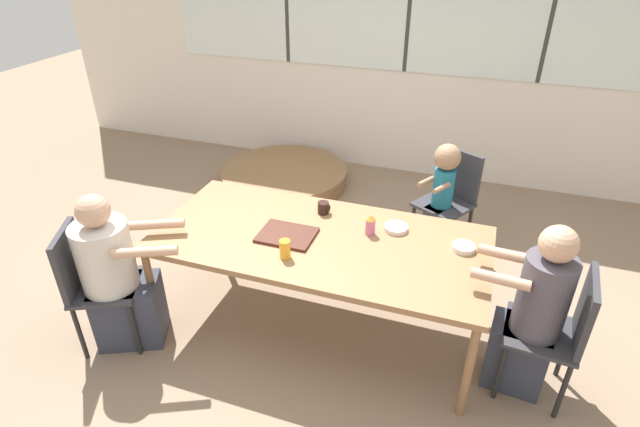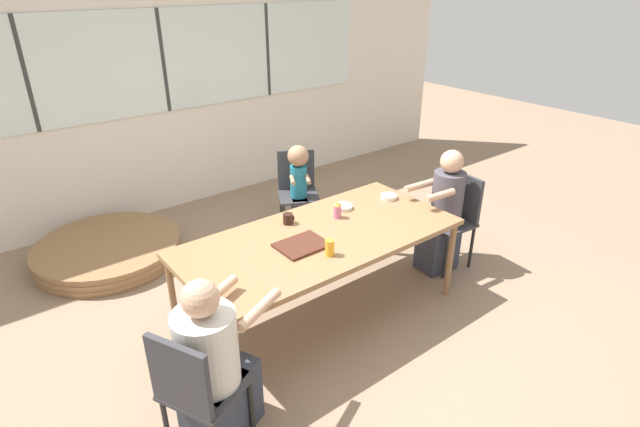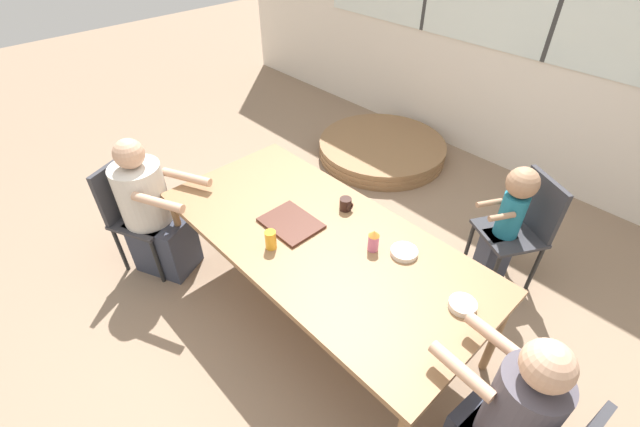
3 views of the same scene
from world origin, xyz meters
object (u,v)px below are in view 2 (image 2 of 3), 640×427
Objects in this scene: person_man_blue_shirt at (214,371)px; sippy_cup at (337,209)px; bowl_white_shallow at (389,197)px; bowl_cereal at (343,207)px; juice_glass at (330,248)px; folded_table_stack at (109,251)px; chair_for_man_blue_shirt at (194,387)px; chair_for_woman_green_shirt at (456,213)px; coffee_mug at (288,219)px; chair_for_toddler at (297,185)px; person_woman_green_shirt at (443,216)px; person_toddler at (299,190)px.

person_man_blue_shirt is 7.78× the size of sippy_cup.
bowl_white_shallow reaches higher than bowl_cereal.
sippy_cup is at bearing -178.94° from bowl_white_shallow.
juice_glass is at bearing -134.96° from sippy_cup.
sippy_cup is 0.11× the size of folded_table_stack.
chair_for_man_blue_shirt reaches higher than bowl_white_shallow.
sippy_cup is (-1.18, 0.27, 0.27)m from chair_for_woman_green_shirt.
juice_glass is at bearing -94.91° from coffee_mug.
person_woman_green_shirt reaches higher than chair_for_toddler.
sippy_cup is at bearing -145.67° from bowl_cereal.
juice_glass reaches higher than bowl_cereal.
chair_for_toddler is 0.88× the size of person_toddler.
person_toddler reaches higher than juice_glass.
chair_for_toddler is 1.17m from bowl_white_shallow.
chair_for_man_blue_shirt is 0.76× the size of person_woman_green_shirt.
chair_for_man_blue_shirt is 5.58× the size of bowl_cereal.
coffee_mug reaches higher than bowl_white_shallow.
bowl_cereal reaches higher than folded_table_stack.
person_toddler is at bearing 50.16° from coffee_mug.
person_toddler is 0.96m from bowl_cereal.
person_toddler is 8.32× the size of juice_glass.
person_woman_green_shirt reaches higher than sippy_cup.
sippy_cup is (0.37, -0.16, 0.03)m from coffee_mug.
bowl_cereal is at bearing 72.30° from person_woman_green_shirt.
chair_for_toddler is at bearing -90.00° from person_toddler.
person_woman_green_shirt is 7.32× the size of bowl_cereal.
chair_for_woman_green_shirt is at bearing -13.07° from sippy_cup.
chair_for_toddler is 0.64× the size of folded_table_stack.
juice_glass is (-0.05, -0.58, 0.02)m from coffee_mug.
juice_glass is 0.09× the size of folded_table_stack.
coffee_mug is (1.11, 0.86, 0.28)m from person_man_blue_shirt.
chair_for_woman_green_shirt is at bearing 146.96° from chair_for_toddler.
chair_for_toddler is (-0.76, 1.43, 0.00)m from chair_for_woman_green_shirt.
person_man_blue_shirt is 1.14m from juice_glass.
person_toddler is 1.15m from coffee_mug.
person_toddler is at bearing 90.00° from chair_for_toddler.
folded_table_stack is at bearing 56.03° from chair_for_woman_green_shirt.
chair_for_toddler reaches higher than bowl_cereal.
chair_for_woman_green_shirt is at bearing -25.80° from bowl_white_shallow.
chair_for_woman_green_shirt is 1.63m from juice_glass.
juice_glass is (-1.61, -0.15, 0.26)m from chair_for_woman_green_shirt.
chair_for_woman_green_shirt is 6.15× the size of bowl_white_shallow.
person_woman_green_shirt is (0.60, -1.41, 0.00)m from chair_for_toddler.
sippy_cup is at bearing 80.58° from person_woman_green_shirt.
juice_glass is 0.84× the size of bowl_white_shallow.
bowl_white_shallow is at bearing -42.08° from folded_table_stack.
chair_for_woman_green_shirt is 0.88× the size of person_toddler.
juice_glass is (1.06, 0.28, 0.29)m from person_man_blue_shirt.
juice_glass is at bearing 90.68° from person_toddler.
person_toddler is at bearing 32.58° from person_woman_green_shirt.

